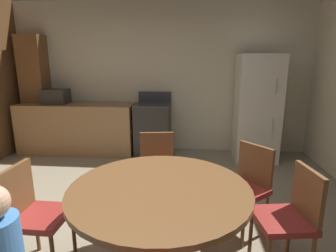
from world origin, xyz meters
The scene contains 12 objects.
ground_plane centered at (0.00, 0.00, 0.00)m, with size 14.00×14.00×0.00m, color gray.
wall_back centered at (0.00, 2.86, 1.35)m, with size 5.64×0.12×2.70m, color beige.
kitchen_counter centered at (-1.48, 2.46, 0.45)m, with size 2.08×0.60×0.90m, color #9E754C.
pantry_column centered at (-2.30, 2.64, 1.05)m, with size 0.44×0.36×2.10m, color brown.
oven_range centered at (-0.09, 2.46, 0.47)m, with size 0.60×0.60×1.10m.
refrigerator centered at (1.67, 2.40, 0.88)m, with size 0.68×0.68×1.76m.
microwave centered at (-1.84, 2.46, 1.03)m, with size 0.44×0.32×0.26m, color #2D2B28.
dining_table centered at (0.37, -0.38, 0.61)m, with size 1.34×1.34×0.76m.
chair_west centered at (-0.65, -0.36, 0.50)m, with size 0.41×0.41×0.87m.
chair_north centered at (0.22, 0.63, 0.50)m, with size 0.45×0.45×0.87m.
chair_northeast centered at (1.14, 0.29, 0.50)m, with size 0.56×0.56×0.87m.
chair_east centered at (1.37, -0.22, 0.50)m, with size 0.46×0.46×0.87m.
Camera 1 is at (0.59, -2.18, 1.66)m, focal length 29.00 mm.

